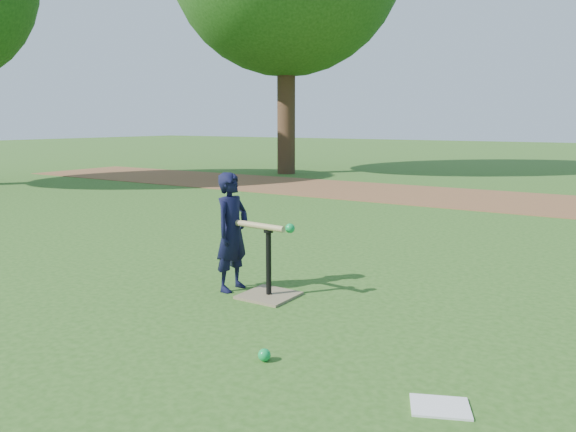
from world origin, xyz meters
The scene contains 7 objects.
ground centered at (0.00, 0.00, 0.00)m, with size 80.00×80.00×0.00m, color #285116.
dirt_strip centered at (0.00, 7.50, 0.01)m, with size 24.00×3.00×0.01m, color brown.
child centered at (-0.32, 0.39, 0.52)m, with size 0.38×0.25×1.03m, color black.
wiffle_ball_ground centered at (0.78, -0.68, 0.04)m, with size 0.08×0.08×0.08m, color #0D9741.
clipboard centered at (1.87, -0.66, 0.01)m, with size 0.30×0.23×0.01m, color silver.
batting_tee centered at (0.06, 0.39, 0.11)m, with size 0.43×0.43×0.61m.
swing_action centered at (-0.03, 0.38, 0.60)m, with size 0.67×0.18×0.08m.
Camera 1 is at (2.67, -3.35, 1.47)m, focal length 35.00 mm.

